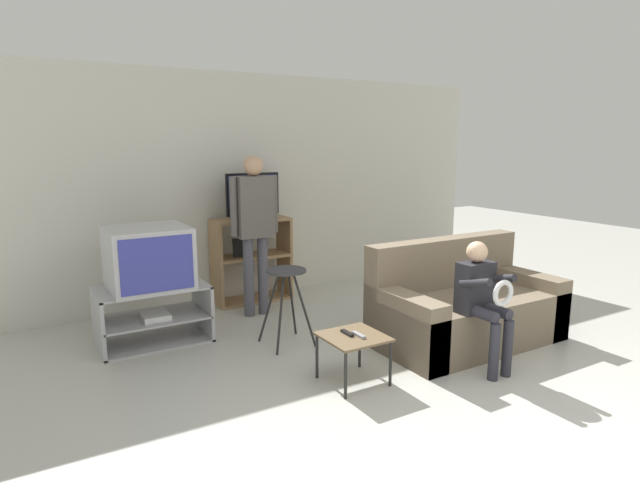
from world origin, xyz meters
name	(u,v)px	position (x,y,z in m)	size (l,w,h in m)	color
ground_plane	(512,440)	(0.00, 0.00, 0.00)	(18.00, 18.00, 0.00)	#B7B7AD
wall_back	(256,187)	(0.00, 3.84, 1.30)	(6.40, 0.06, 2.60)	beige
tv_stand	(153,315)	(-1.51, 2.84, 0.26)	(0.98, 0.59, 0.53)	#A8A8AD
television_main	(148,258)	(-1.52, 2.82, 0.81)	(0.70, 0.66, 0.56)	#B2B2B7
media_shelf	(251,259)	(-0.20, 3.58, 0.50)	(0.89, 0.38, 0.97)	#9E7A51
television_flat	(253,197)	(-0.17, 3.56, 1.22)	(0.63, 0.20, 0.52)	black
folding_stool	(286,284)	(-0.47, 2.16, 0.57)	(0.41, 0.40, 0.71)	black
snack_table	(353,341)	(-0.39, 1.20, 0.33)	(0.46, 0.46, 0.38)	brown
remote_control_black	(347,333)	(-0.42, 1.24, 0.39)	(0.04, 0.14, 0.02)	black
remote_control_white	(359,335)	(-0.37, 1.16, 0.39)	(0.04, 0.14, 0.02)	gray
couch	(464,308)	(0.99, 1.40, 0.31)	(1.73, 0.89, 0.93)	#756651
person_standing_adult	(255,220)	(-0.36, 3.09, 1.03)	(0.53, 0.21, 1.69)	#4C4C56
person_seated_child	(482,295)	(0.64, 0.89, 0.63)	(0.33, 0.43, 1.05)	#2D2D38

